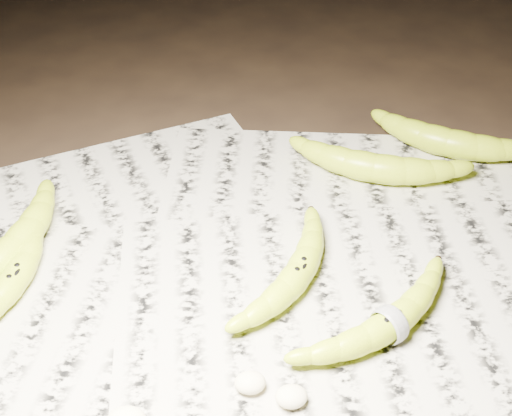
{
  "coord_description": "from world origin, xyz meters",
  "views": [
    {
      "loc": [
        -0.03,
        -0.58,
        0.57
      ],
      "look_at": [
        0.03,
        0.05,
        0.05
      ],
      "focal_mm": 50.0,
      "sensor_mm": 36.0,
      "label": 1
    }
  ],
  "objects": [
    {
      "name": "banana_left_a",
      "position": [
        -0.24,
        -0.02,
        0.02
      ],
      "size": [
        0.11,
        0.19,
        0.03
      ],
      "primitive_type": null,
      "rotation": [
        0.0,
        0.0,
        1.25
      ],
      "color": "#C9E31C",
      "rests_on": "newspaper_patch"
    },
    {
      "name": "flesh_chunk_b",
      "position": [
        0.0,
        -0.17,
        0.02
      ],
      "size": [
        0.03,
        0.03,
        0.02
      ],
      "primitive_type": "ellipsoid",
      "color": "#F5E5BE",
      "rests_on": "newspaper_patch"
    },
    {
      "name": "flesh_chunk_c",
      "position": [
        0.04,
        -0.19,
        0.02
      ],
      "size": [
        0.03,
        0.03,
        0.02
      ],
      "primitive_type": "ellipsoid",
      "color": "#F5E5BE",
      "rests_on": "newspaper_patch"
    },
    {
      "name": "measuring_tape",
      "position": [
        0.15,
        -0.11,
        0.02
      ],
      "size": [
        0.03,
        0.04,
        0.04
      ],
      "primitive_type": "torus",
      "rotation": [
        0.0,
        1.57,
        0.58
      ],
      "color": "white",
      "rests_on": "newspaper_patch"
    },
    {
      "name": "ground",
      "position": [
        0.0,
        0.0,
        0.0
      ],
      "size": [
        3.0,
        3.0,
        0.0
      ],
      "primitive_type": "plane",
      "color": "black",
      "rests_on": "ground"
    },
    {
      "name": "newspaper_patch",
      "position": [
        -0.01,
        -0.03,
        0.0
      ],
      "size": [
        0.9,
        0.7,
        0.01
      ],
      "primitive_type": "cube",
      "color": "#AEA895",
      "rests_on": "ground"
    },
    {
      "name": "banana_center",
      "position": [
        0.07,
        -0.03,
        0.02
      ],
      "size": [
        0.14,
        0.18,
        0.03
      ],
      "primitive_type": null,
      "rotation": [
        0.0,
        0.0,
        1.01
      ],
      "color": "#C9E31C",
      "rests_on": "newspaper_patch"
    },
    {
      "name": "banana_taped",
      "position": [
        0.15,
        -0.11,
        0.02
      ],
      "size": [
        0.19,
        0.15,
        0.03
      ],
      "primitive_type": null,
      "rotation": [
        0.0,
        0.0,
        0.58
      ],
      "color": "#C9E31C",
      "rests_on": "newspaper_patch"
    },
    {
      "name": "banana_upper_b",
      "position": [
        0.3,
        0.19,
        0.03
      ],
      "size": [
        0.2,
        0.15,
        0.04
      ],
      "primitive_type": null,
      "rotation": [
        0.0,
        0.0,
        -0.5
      ],
      "color": "#C9E31C",
      "rests_on": "newspaper_patch"
    },
    {
      "name": "banana_left_b",
      "position": [
        -0.25,
        0.03,
        0.03
      ],
      "size": [
        0.14,
        0.2,
        0.04
      ],
      "primitive_type": null,
      "rotation": [
        0.0,
        0.0,
        1.12
      ],
      "color": "#C9E31C",
      "rests_on": "newspaper_patch"
    },
    {
      "name": "banana_upper_a",
      "position": [
        0.19,
        0.15,
        0.03
      ],
      "size": [
        0.21,
        0.13,
        0.04
      ],
      "primitive_type": null,
      "rotation": [
        0.0,
        0.0,
        -0.35
      ],
      "color": "#C9E31C",
      "rests_on": "newspaper_patch"
    }
  ]
}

